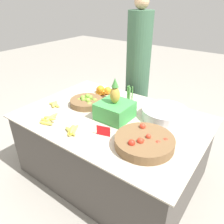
# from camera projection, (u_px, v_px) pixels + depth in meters

# --- Properties ---
(ground_plane) EXTENTS (12.00, 12.00, 0.00)m
(ground_plane) POSITION_uv_depth(u_px,v_px,m) (112.00, 171.00, 2.26)
(ground_plane) COLOR gray
(market_table) EXTENTS (1.63, 1.13, 0.64)m
(market_table) POSITION_uv_depth(u_px,v_px,m) (112.00, 146.00, 2.11)
(market_table) COLOR #4C4742
(market_table) RESTS_ON ground_plane
(lime_bowl) EXTENTS (0.32, 0.32, 0.10)m
(lime_bowl) POSITION_uv_depth(u_px,v_px,m) (87.00, 102.00, 2.15)
(lime_bowl) COLOR brown
(lime_bowl) RESTS_ON market_table
(tomato_basket) EXTENTS (0.43, 0.43, 0.11)m
(tomato_basket) POSITION_uv_depth(u_px,v_px,m) (145.00, 142.00, 1.56)
(tomato_basket) COLOR brown
(tomato_basket) RESTS_ON market_table
(orange_pile) EXTENTS (0.23, 0.18, 0.13)m
(orange_pile) POSITION_uv_depth(u_px,v_px,m) (103.00, 91.00, 2.36)
(orange_pile) COLOR orange
(orange_pile) RESTS_ON market_table
(metal_bowl) EXTENTS (0.40, 0.40, 0.09)m
(metal_bowl) POSITION_uv_depth(u_px,v_px,m) (164.00, 113.00, 1.93)
(metal_bowl) COLOR silver
(metal_bowl) RESTS_ON market_table
(price_sign) EXTENTS (0.11, 0.04, 0.08)m
(price_sign) POSITION_uv_depth(u_px,v_px,m) (103.00, 131.00, 1.68)
(price_sign) COLOR red
(price_sign) RESTS_ON market_table
(produce_crate) EXTENTS (0.28, 0.28, 0.37)m
(produce_crate) POSITION_uv_depth(u_px,v_px,m) (115.00, 109.00, 1.90)
(produce_crate) COLOR green
(produce_crate) RESTS_ON market_table
(veg_bundle) EXTENTS (0.06, 0.06, 0.16)m
(veg_bundle) POSITION_uv_depth(u_px,v_px,m) (129.00, 94.00, 2.19)
(veg_bundle) COLOR #428438
(veg_bundle) RESTS_ON market_table
(banana_bunch_front_center) EXTENTS (0.16, 0.18, 0.06)m
(banana_bunch_front_center) POSITION_uv_depth(u_px,v_px,m) (48.00, 120.00, 1.86)
(banana_bunch_front_center) COLOR #EFDB4C
(banana_bunch_front_center) RESTS_ON market_table
(banana_bunch_front_right) EXTENTS (0.15, 0.13, 0.03)m
(banana_bunch_front_right) POSITION_uv_depth(u_px,v_px,m) (55.00, 104.00, 2.14)
(banana_bunch_front_right) COLOR #EFDB4C
(banana_bunch_front_right) RESTS_ON market_table
(banana_bunch_middle_right) EXTENTS (0.15, 0.16, 0.06)m
(banana_bunch_middle_right) POSITION_uv_depth(u_px,v_px,m) (72.00, 130.00, 1.72)
(banana_bunch_middle_right) COLOR #EFDB4C
(banana_bunch_middle_right) RESTS_ON market_table
(vendor_person) EXTENTS (0.28, 0.28, 1.62)m
(vendor_person) POSITION_uv_depth(u_px,v_px,m) (138.00, 74.00, 2.64)
(vendor_person) COLOR #385B42
(vendor_person) RESTS_ON ground_plane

